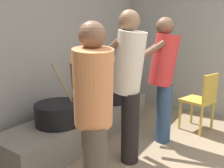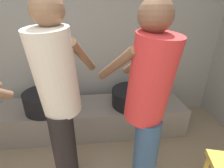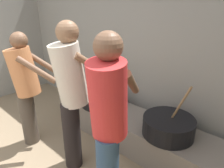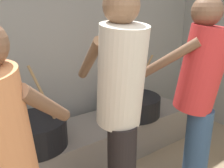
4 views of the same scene
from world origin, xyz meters
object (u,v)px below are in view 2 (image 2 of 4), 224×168
cooking_pot_secondary (47,100)px  cook_in_cream_shirt (59,95)px  cook_in_red_shirt (148,101)px  cooking_pot_main (134,97)px

cooking_pot_secondary → cook_in_cream_shirt: 0.92m
cooking_pot_secondary → cook_in_red_shirt: size_ratio=0.43×
cooking_pot_main → cook_in_cream_shirt: size_ratio=0.40×
cook_in_red_shirt → cooking_pot_secondary: bearing=139.4°
cook_in_cream_shirt → cook_in_red_shirt: 0.68m
cooking_pot_main → cook_in_cream_shirt: cook_in_cream_shirt is taller
cooking_pot_main → cook_in_red_shirt: cook_in_red_shirt is taller
cooking_pot_secondary → cook_in_cream_shirt: size_ratio=0.42×
cooking_pot_secondary → cook_in_red_shirt: bearing=-40.6°
cooking_pot_main → cook_in_cream_shirt: (-0.78, -0.74, 0.45)m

